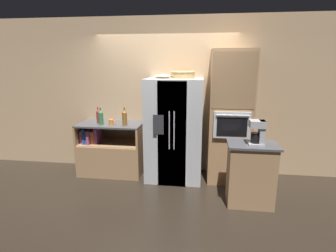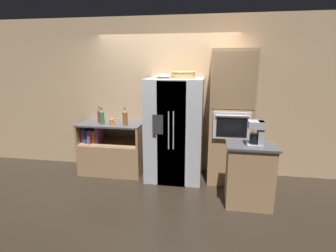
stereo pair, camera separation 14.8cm
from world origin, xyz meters
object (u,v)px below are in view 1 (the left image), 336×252
bottle_tall (125,118)px  coffee_maker (258,131)px  refrigerator (174,130)px  bottle_short (101,117)px  mug (111,122)px  wall_oven (230,117)px  bottle_wide (98,116)px  wicker_basket (183,74)px  fruit_bowl (163,76)px

bottle_tall → coffee_maker: bearing=-18.7°
refrigerator → bottle_short: 1.31m
bottle_short → mug: bottle_short is taller
wall_oven → bottle_short: 2.23m
bottle_short → bottle_wide: size_ratio=1.01×
wall_oven → mug: bearing=-176.9°
wall_oven → mug: 2.05m
wall_oven → bottle_tall: (-1.79, -0.13, -0.03)m
bottle_tall → wall_oven: bearing=4.0°
coffee_maker → bottle_wide: bearing=162.4°
bottle_tall → bottle_short: 0.43m
refrigerator → mug: refrigerator is taller
bottle_tall → refrigerator: bearing=4.4°
wicker_basket → bottle_short: bearing=-174.3°
refrigerator → bottle_short: size_ratio=5.90×
bottle_wide → wicker_basket: bearing=1.5°
wicker_basket → bottle_wide: (-1.51, -0.04, -0.75)m
bottle_wide → bottle_short: bearing=-48.3°
fruit_bowl → bottle_tall: (-0.65, -0.15, -0.70)m
wall_oven → fruit_bowl: (-1.15, 0.02, 0.68)m
fruit_bowl → bottle_wide: 1.37m
bottle_wide → bottle_tall: bearing=-12.7°
refrigerator → bottle_tall: bearing=-175.6°
wicker_basket → fruit_bowl: bearing=-178.2°
bottle_short → coffee_maker: 2.63m
bottle_short → coffee_maker: size_ratio=0.88×
wall_oven → bottle_wide: size_ratio=7.55×
bottle_short → mug: size_ratio=2.48×
fruit_bowl → coffee_maker: size_ratio=0.86×
wicker_basket → bottle_tall: size_ratio=1.30×
wicker_basket → bottle_short: 1.61m
wall_oven → wicker_basket: size_ratio=5.36×
fruit_bowl → mug: size_ratio=2.43×
coffee_maker → bottle_short: bearing=164.0°
wall_oven → bottle_tall: size_ratio=7.00×
refrigerator → wicker_basket: bearing=35.5°
bottle_tall → bottle_wide: bottle_tall is taller
wall_oven → bottle_wide: 2.32m
bottle_short → refrigerator: bearing=2.2°
mug → coffee_maker: bearing=-17.2°
wicker_basket → bottle_short: size_ratio=1.39×
bottle_short → wicker_basket: bearing=5.7°
refrigerator → wall_oven: wall_oven is taller
wall_oven → wicker_basket: (-0.81, 0.03, 0.71)m
coffee_maker → wall_oven: bearing=109.7°
refrigerator → wicker_basket: (0.13, 0.09, 0.94)m
mug → bottle_wide: bearing=159.8°
refrigerator → fruit_bowl: fruit_bowl is taller
fruit_bowl → coffee_maker: (1.45, -0.86, -0.69)m
mug → coffee_maker: 2.45m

